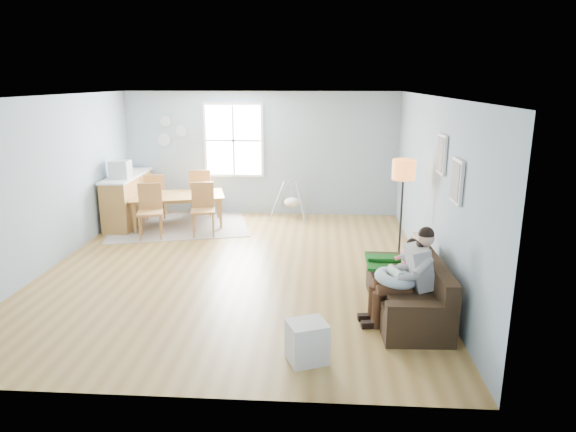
# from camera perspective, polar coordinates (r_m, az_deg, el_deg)

# --- Properties ---
(room) EXTENTS (8.40, 9.40, 3.90)m
(room) POSITION_cam_1_polar(r_m,az_deg,el_deg) (7.84, -6.13, 11.07)
(room) COLOR olive
(window) EXTENTS (1.32, 0.08, 1.62)m
(window) POSITION_cam_1_polar(r_m,az_deg,el_deg) (11.41, -6.06, 8.36)
(window) COLOR white
(window) RESTS_ON room
(pictures) EXTENTS (0.05, 1.34, 0.74)m
(pictures) POSITION_cam_1_polar(r_m,az_deg,el_deg) (6.94, 17.42, 5.24)
(pictures) COLOR white
(pictures) RESTS_ON room
(wall_plates) EXTENTS (0.67, 0.02, 0.66)m
(wall_plates) POSITION_cam_1_polar(r_m,az_deg,el_deg) (11.72, -12.94, 9.12)
(wall_plates) COLOR #99A9B7
(wall_plates) RESTS_ON room
(sofa) EXTENTS (0.87, 1.90, 0.76)m
(sofa) POSITION_cam_1_polar(r_m,az_deg,el_deg) (6.85, 13.46, -8.44)
(sofa) COLOR black
(sofa) RESTS_ON room
(green_throw) EXTENTS (0.87, 0.74, 0.04)m
(green_throw) POSITION_cam_1_polar(r_m,az_deg,el_deg) (7.33, 12.04, -4.99)
(green_throw) COLOR #135514
(green_throw) RESTS_ON sofa
(beige_pillow) EXTENTS (0.16, 0.44, 0.43)m
(beige_pillow) POSITION_cam_1_polar(r_m,az_deg,el_deg) (7.19, 14.41, -3.86)
(beige_pillow) COLOR beige
(beige_pillow) RESTS_ON sofa
(father) EXTENTS (0.92, 0.47, 1.24)m
(father) POSITION_cam_1_polar(r_m,az_deg,el_deg) (6.44, 13.11, -6.21)
(father) COLOR #97979A
(father) RESTS_ON sofa
(nursing_pillow) EXTENTS (0.58, 0.56, 0.21)m
(nursing_pillow) POSITION_cam_1_polar(r_m,az_deg,el_deg) (6.44, 11.84, -6.76)
(nursing_pillow) COLOR silver
(nursing_pillow) RESTS_ON father
(infant) EXTENTS (0.20, 0.33, 0.12)m
(infant) POSITION_cam_1_polar(r_m,az_deg,el_deg) (6.44, 11.77, -6.12)
(infant) COLOR silver
(infant) RESTS_ON nursing_pillow
(toddler) EXTENTS (0.50, 0.25, 0.78)m
(toddler) POSITION_cam_1_polar(r_m,az_deg,el_deg) (6.86, 12.80, -4.97)
(toddler) COLOR silver
(toddler) RESTS_ON sofa
(floor_lamp) EXTENTS (0.35, 0.35, 1.76)m
(floor_lamp) POSITION_cam_1_polar(r_m,az_deg,el_deg) (8.11, 12.68, 4.03)
(floor_lamp) COLOR black
(floor_lamp) RESTS_ON room
(storage_cube) EXTENTS (0.50, 0.48, 0.44)m
(storage_cube) POSITION_cam_1_polar(r_m,az_deg,el_deg) (5.65, 2.05, -13.79)
(storage_cube) COLOR silver
(storage_cube) RESTS_ON room
(rug) EXTENTS (3.17, 2.69, 0.01)m
(rug) POSITION_cam_1_polar(r_m,az_deg,el_deg) (10.88, -12.01, -1.04)
(rug) COLOR #9D968F
(rug) RESTS_ON room
(dining_table) EXTENTS (2.07, 1.49, 0.66)m
(dining_table) POSITION_cam_1_polar(r_m,az_deg,el_deg) (10.80, -12.10, 0.60)
(dining_table) COLOR olive
(dining_table) RESTS_ON rug
(chair_sw) EXTENTS (0.56, 0.56, 1.03)m
(chair_sw) POSITION_cam_1_polar(r_m,az_deg,el_deg) (10.11, -15.05, 1.01)
(chair_sw) COLOR brown
(chair_sw) RESTS_ON rug
(chair_se) EXTENTS (0.54, 0.54, 1.01)m
(chair_se) POSITION_cam_1_polar(r_m,az_deg,el_deg) (10.08, -9.43, 1.21)
(chair_se) COLOR brown
(chair_se) RESTS_ON rug
(chair_nw) EXTENTS (0.54, 0.54, 0.99)m
(chair_nw) POSITION_cam_1_polar(r_m,az_deg,el_deg) (11.43, -14.57, 2.47)
(chair_nw) COLOR brown
(chair_nw) RESTS_ON rug
(chair_ne) EXTENTS (0.54, 0.54, 1.06)m
(chair_ne) POSITION_cam_1_polar(r_m,az_deg,el_deg) (11.38, -9.67, 2.94)
(chair_ne) COLOR brown
(chair_ne) RESTS_ON rug
(counter) EXTENTS (0.61, 1.87, 1.04)m
(counter) POSITION_cam_1_polar(r_m,az_deg,el_deg) (11.24, -17.35, 1.83)
(counter) COLOR olive
(counter) RESTS_ON room
(monitor) EXTENTS (0.38, 0.36, 0.35)m
(monitor) POSITION_cam_1_polar(r_m,az_deg,el_deg) (10.78, -18.16, 4.96)
(monitor) COLOR #B2B2B7
(monitor) RESTS_ON counter
(baby_swing) EXTENTS (0.98, 0.99, 0.84)m
(baby_swing) POSITION_cam_1_polar(r_m,az_deg,el_deg) (11.12, 0.44, 1.62)
(baby_swing) COLOR #B2B2B7
(baby_swing) RESTS_ON room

